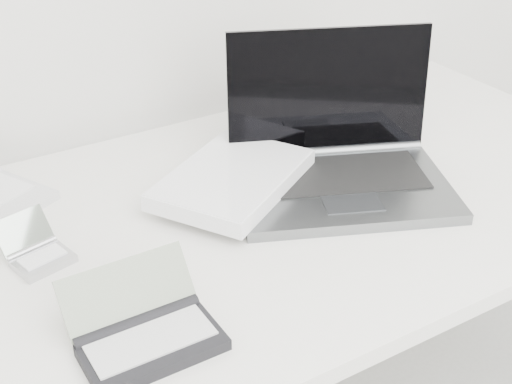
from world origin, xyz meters
TOP-DOWN VIEW (x-y plane):
  - desk at (0.00, 1.55)m, footprint 1.60×0.80m
  - laptop_large at (0.11, 1.57)m, footprint 0.60×0.47m
  - pda_silver at (-0.39, 1.60)m, footprint 0.11×0.13m
  - palmtop_charcoal at (-0.32, 1.32)m, footprint 0.19×0.16m

SIDE VIEW (x-z plane):
  - desk at x=0.00m, z-range 0.32..1.05m
  - pda_silver at x=-0.39m, z-range 0.71..0.78m
  - palmtop_charcoal at x=-0.32m, z-range 0.70..0.79m
  - laptop_large at x=0.11m, z-range 0.64..0.91m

